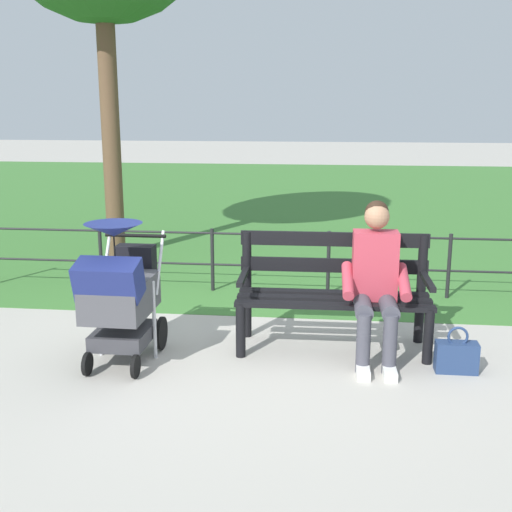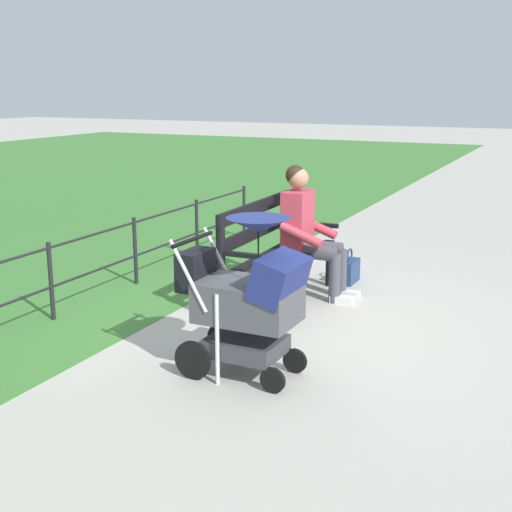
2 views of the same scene
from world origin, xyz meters
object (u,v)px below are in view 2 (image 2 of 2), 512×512
object	(u,v)px
handbag	(349,271)
park_bench	(273,248)
stroller	(249,296)
person_on_bench	(308,228)

from	to	relation	value
handbag	park_bench	bearing A→B (deg)	-25.39
stroller	handbag	xyz separation A→B (m)	(-2.62, -0.10, -0.47)
person_on_bench	stroller	xyz separation A→B (m)	(1.99, 0.33, -0.08)
park_bench	handbag	bearing A→B (deg)	154.61
person_on_bench	handbag	bearing A→B (deg)	159.86
park_bench	handbag	xyz separation A→B (m)	(-0.95, 0.45, -0.40)
park_bench	person_on_bench	size ratio (longest dim) A/B	1.26
person_on_bench	park_bench	bearing A→B (deg)	-34.20
park_bench	person_on_bench	xyz separation A→B (m)	(-0.33, 0.22, 0.15)
stroller	handbag	distance (m)	2.66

